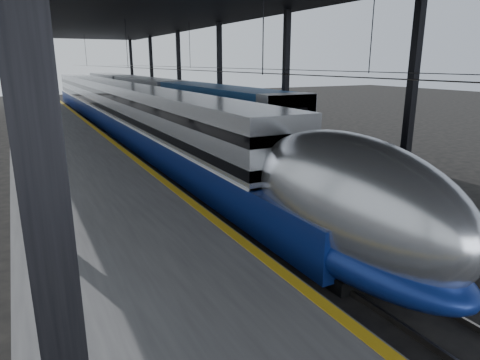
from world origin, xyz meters
TOP-DOWN VIEW (x-y plane):
  - ground at (0.00, 0.00)m, footprint 160.00×160.00m
  - platform at (-3.50, 20.00)m, footprint 6.00×80.00m
  - yellow_strip at (-0.70, 20.00)m, footprint 0.30×80.00m
  - rails at (4.50, 20.00)m, footprint 6.52×80.00m
  - canopy at (1.90, 20.00)m, footprint 18.00×75.00m
  - tgv_train at (2.00, 27.82)m, footprint 2.93×65.20m
  - second_train at (7.00, 37.63)m, footprint 3.10×56.05m

SIDE VIEW (x-z plane):
  - ground at x=0.00m, z-range 0.00..0.00m
  - rails at x=4.50m, z-range 0.00..0.16m
  - platform at x=-3.50m, z-range 0.00..1.00m
  - yellow_strip at x=-0.70m, z-range 1.00..1.01m
  - tgv_train at x=2.00m, z-range -0.14..4.06m
  - second_train at x=7.00m, z-range 0.03..4.30m
  - canopy at x=1.90m, z-range 4.38..13.85m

